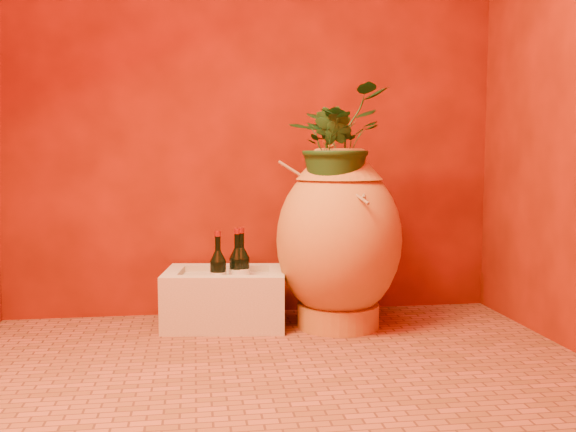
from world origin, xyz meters
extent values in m
plane|color=brown|center=(0.00, 0.00, 0.00)|extent=(2.50, 2.50, 0.00)
cube|color=#511104|center=(0.00, 1.00, 1.25)|extent=(2.50, 0.02, 2.50)
cylinder|color=#B07531|center=(0.37, 0.65, 0.06)|extent=(0.42, 0.42, 0.11)
ellipsoid|color=#B07531|center=(0.37, 0.65, 0.42)|extent=(0.64, 0.64, 0.74)
cone|color=#B07531|center=(0.37, 0.65, 0.76)|extent=(0.44, 0.44, 0.11)
torus|color=#B07531|center=(0.37, 0.65, 0.82)|extent=(0.27, 0.27, 0.05)
cylinder|color=olive|center=(0.29, 0.60, 0.65)|extent=(0.41, 0.19, 0.27)
cylinder|color=olive|center=(0.35, 0.53, 0.69)|extent=(0.17, 0.36, 0.16)
cylinder|color=olive|center=(0.47, 0.57, 0.70)|extent=(0.11, 0.34, 0.15)
cube|color=beige|center=(-0.16, 0.75, 0.12)|extent=(0.61, 0.46, 0.24)
cube|color=beige|center=(-0.16, 0.91, 0.25)|extent=(0.57, 0.15, 0.03)
cube|color=beige|center=(-0.16, 0.59, 0.25)|extent=(0.57, 0.15, 0.03)
cube|color=beige|center=(-0.41, 0.75, 0.25)|extent=(0.11, 0.25, 0.03)
cube|color=beige|center=(0.08, 0.75, 0.25)|extent=(0.11, 0.25, 0.03)
cylinder|color=black|center=(-0.11, 0.74, 0.24)|extent=(0.07, 0.07, 0.18)
cone|color=black|center=(-0.11, 0.74, 0.35)|extent=(0.07, 0.07, 0.05)
cylinder|color=black|center=(-0.11, 0.74, 0.41)|extent=(0.03, 0.03, 0.07)
cylinder|color=maroon|center=(-0.11, 0.74, 0.46)|extent=(0.03, 0.03, 0.02)
cylinder|color=silver|center=(-0.11, 0.74, 0.24)|extent=(0.08, 0.08, 0.08)
cylinder|color=black|center=(-0.20, 0.67, 0.24)|extent=(0.07, 0.07, 0.18)
cone|color=black|center=(-0.20, 0.67, 0.35)|extent=(0.07, 0.07, 0.05)
cylinder|color=black|center=(-0.20, 0.67, 0.41)|extent=(0.03, 0.03, 0.07)
cylinder|color=maroon|center=(-0.20, 0.67, 0.45)|extent=(0.03, 0.03, 0.02)
cylinder|color=silver|center=(-0.20, 0.67, 0.24)|extent=(0.08, 0.08, 0.08)
cylinder|color=black|center=(-0.08, 0.74, 0.24)|extent=(0.08, 0.08, 0.18)
cone|color=black|center=(-0.08, 0.74, 0.35)|extent=(0.08, 0.08, 0.05)
cylinder|color=black|center=(-0.08, 0.74, 0.41)|extent=(0.03, 0.03, 0.07)
cylinder|color=maroon|center=(-0.08, 0.74, 0.46)|extent=(0.03, 0.03, 0.03)
cylinder|color=silver|center=(-0.08, 0.74, 0.24)|extent=(0.08, 0.08, 0.08)
cylinder|color=#AC8427|center=(0.38, 0.93, 0.84)|extent=(0.02, 0.13, 0.02)
cylinder|color=#AC8427|center=(0.38, 0.87, 0.80)|extent=(0.02, 0.02, 0.08)
torus|color=#AC8427|center=(0.38, 0.93, 0.89)|extent=(0.07, 0.01, 0.07)
cylinder|color=#AC8427|center=(0.38, 0.93, 0.86)|extent=(0.01, 0.01, 0.05)
imported|color=#163F19|center=(0.35, 0.62, 0.88)|extent=(0.61, 0.61, 0.51)
imported|color=#163F19|center=(0.32, 0.57, 0.84)|extent=(0.25, 0.26, 0.37)
camera|label=1|loc=(-0.30, -2.28, 0.82)|focal=40.00mm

